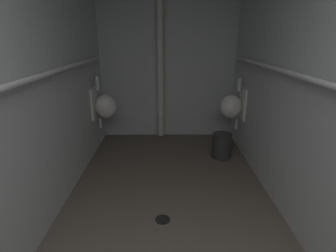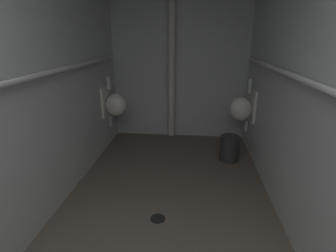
# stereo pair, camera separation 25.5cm
# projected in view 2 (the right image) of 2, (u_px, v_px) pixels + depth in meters

# --- Properties ---
(floor) EXTENTS (2.25, 4.16, 0.08)m
(floor) POSITION_uv_depth(u_px,v_px,m) (166.00, 212.00, 2.55)
(floor) COLOR brown
(floor) RESTS_ON ground
(wall_left) EXTENTS (0.06, 4.16, 2.70)m
(wall_left) POSITION_uv_depth(u_px,v_px,m) (38.00, 68.00, 2.20)
(wall_left) COLOR #B7BBBB
(wall_left) RESTS_ON ground
(wall_right) EXTENTS (0.06, 4.16, 2.70)m
(wall_right) POSITION_uv_depth(u_px,v_px,m) (307.00, 72.00, 1.99)
(wall_right) COLOR #B7BBBB
(wall_right) RESTS_ON ground
(wall_back) EXTENTS (2.25, 0.06, 2.70)m
(wall_back) POSITION_uv_depth(u_px,v_px,m) (180.00, 54.00, 4.02)
(wall_back) COLOR #B7BBBB
(wall_back) RESTS_ON ground
(urinal_left_mid) EXTENTS (0.32, 0.30, 0.76)m
(urinal_left_mid) POSITION_uv_depth(u_px,v_px,m) (114.00, 104.00, 3.78)
(urinal_left_mid) COLOR silver
(urinal_right_mid) EXTENTS (0.32, 0.30, 0.76)m
(urinal_right_mid) POSITION_uv_depth(u_px,v_px,m) (243.00, 108.00, 3.58)
(urinal_right_mid) COLOR silver
(supply_pipe_left) EXTENTS (0.06, 3.41, 0.06)m
(supply_pipe_left) POSITION_uv_depth(u_px,v_px,m) (48.00, 73.00, 2.19)
(supply_pipe_left) COLOR #B2B2B2
(supply_pipe_right) EXTENTS (0.06, 3.38, 0.06)m
(supply_pipe_right) POSITION_uv_depth(u_px,v_px,m) (295.00, 77.00, 1.99)
(supply_pipe_right) COLOR #B2B2B2
(standpipe_back_wall) EXTENTS (0.11, 0.11, 2.65)m
(standpipe_back_wall) POSITION_uv_depth(u_px,v_px,m) (172.00, 54.00, 3.93)
(standpipe_back_wall) COLOR beige
(standpipe_back_wall) RESTS_ON ground
(floor_drain) EXTENTS (0.14, 0.14, 0.01)m
(floor_drain) POSITION_uv_depth(u_px,v_px,m) (158.00, 218.00, 2.40)
(floor_drain) COLOR black
(floor_drain) RESTS_ON ground
(waste_bin) EXTENTS (0.26, 0.26, 0.35)m
(waste_bin) POSITION_uv_depth(u_px,v_px,m) (229.00, 148.00, 3.49)
(waste_bin) COLOR #2D2D2D
(waste_bin) RESTS_ON ground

